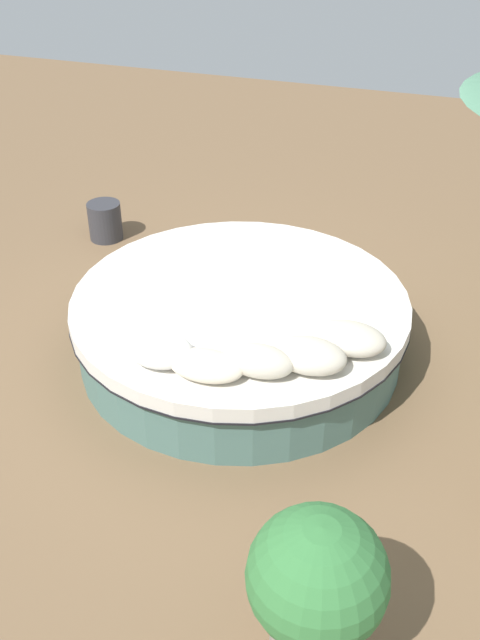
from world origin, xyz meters
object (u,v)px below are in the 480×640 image
Objects in this scene: planter at (316,588)px; throw_pillow_3 at (309,355)px; throw_pillow_0 at (159,350)px; throw_pillow_1 at (206,365)px; throw_pillow_4 at (349,338)px; side_table at (105,221)px; throw_pillow_2 at (258,361)px; round_bed at (240,325)px.

throw_pillow_3 is at bearing 105.35° from planter.
throw_pillow_3 is at bearing 15.10° from throw_pillow_0.
throw_pillow_1 is 1.07m from throw_pillow_4.
throw_pillow_4 reaches higher than side_table.
planter is at bearing -63.21° from throw_pillow_2.
throw_pillow_4 is (0.22, 0.30, -0.01)m from throw_pillow_3.
throw_pillow_3 is (1.02, 0.28, -0.00)m from throw_pillow_0.
throw_pillow_1 reaches higher than side_table.
throw_pillow_0 is 0.96× the size of throw_pillow_2.
throw_pillow_2 reaches higher than throw_pillow_4.
throw_pillow_0 is at bearing -155.05° from throw_pillow_4.
throw_pillow_0 reaches higher than throw_pillow_3.
planter is (0.27, -2.07, -0.04)m from throw_pillow_4.
throw_pillow_2 reaches higher than round_bed.
throw_pillow_1 reaches higher than round_bed.
throw_pillow_1 is 3.38m from side_table.
throw_pillow_3 is 0.98× the size of throw_pillow_4.
throw_pillow_1 is at bearing -145.08° from throw_pillow_4.
planter is at bearing -50.50° from side_table.
throw_pillow_4 is (0.88, 0.61, 0.02)m from throw_pillow_1.
throw_pillow_0 is 0.37m from throw_pillow_1.
throw_pillow_0 is 1.37m from throw_pillow_4.
throw_pillow_1 is 1.00× the size of throw_pillow_4.
throw_pillow_0 is at bearing -54.39° from side_table.
round_bed is 1.06m from throw_pillow_2.
throw_pillow_2 reaches higher than throw_pillow_1.
throw_pillow_1 is (0.36, -0.03, -0.02)m from throw_pillow_0.
throw_pillow_0 is 3.14m from side_table.
planter is 2.59× the size of side_table.
throw_pillow_2 is at bearing 22.20° from throw_pillow_1.
throw_pillow_1 is 0.73m from throw_pillow_3.
planter reaches higher than throw_pillow_3.
side_table is at bearing 125.61° from throw_pillow_0.
side_table is (-1.81, 2.52, -0.46)m from throw_pillow_0.
throw_pillow_1 is at bearing -49.67° from side_table.
throw_pillow_1 is (0.10, -1.03, 0.35)m from round_bed.
round_bed reaches higher than side_table.
round_bed is at bearing 75.14° from throw_pillow_0.
throw_pillow_0 reaches higher than throw_pillow_1.
side_table is (-2.83, 2.25, -0.46)m from throw_pillow_3.
throw_pillow_3 is 0.37m from throw_pillow_4.
throw_pillow_2 is 1.25× the size of side_table.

